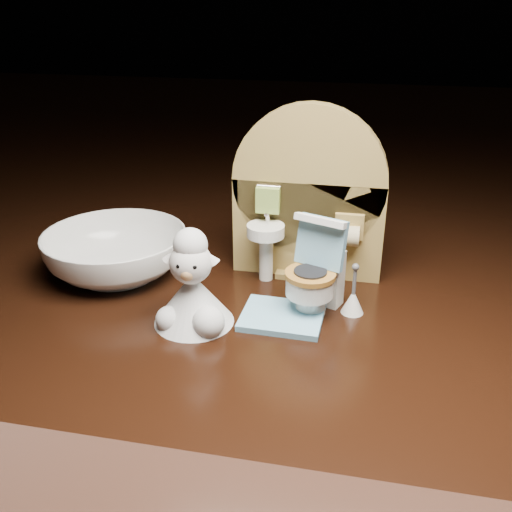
% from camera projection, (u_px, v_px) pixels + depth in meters
% --- Properties ---
extents(backdrop_panel, '(0.13, 0.05, 0.15)m').
position_uv_depth(backdrop_panel, '(307.00, 204.00, 0.48)').
color(backdrop_panel, '#A28343').
rests_on(backdrop_panel, ground).
extents(toy_toilet, '(0.05, 0.05, 0.08)m').
position_uv_depth(toy_toilet, '(316.00, 277.00, 0.44)').
color(toy_toilet, white).
rests_on(toy_toilet, ground).
extents(bath_mat, '(0.06, 0.05, 0.00)m').
position_uv_depth(bath_mat, '(282.00, 317.00, 0.44)').
color(bath_mat, '#75B0CE').
rests_on(bath_mat, ground).
extents(toilet_brush, '(0.02, 0.02, 0.04)m').
position_uv_depth(toilet_brush, '(353.00, 300.00, 0.45)').
color(toilet_brush, white).
rests_on(toilet_brush, ground).
extents(plush_lamb, '(0.06, 0.06, 0.08)m').
position_uv_depth(plush_lamb, '(193.00, 291.00, 0.42)').
color(plush_lamb, silver).
rests_on(plush_lamb, ground).
extents(ceramic_bowl, '(0.13, 0.13, 0.04)m').
position_uv_depth(ceramic_bowl, '(116.00, 253.00, 0.50)').
color(ceramic_bowl, white).
rests_on(ceramic_bowl, ground).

